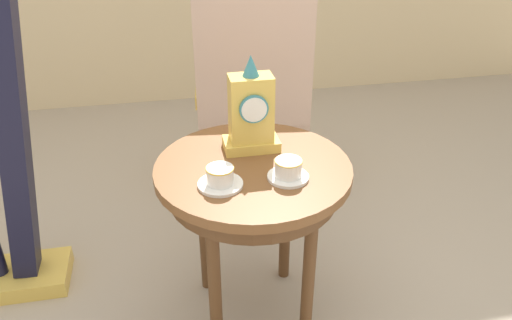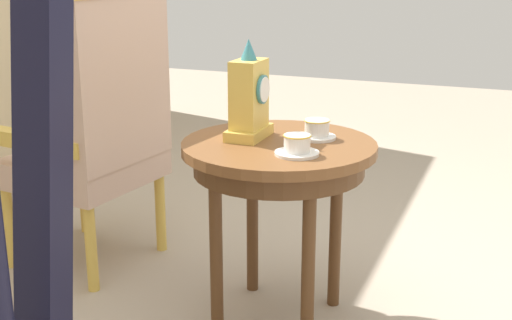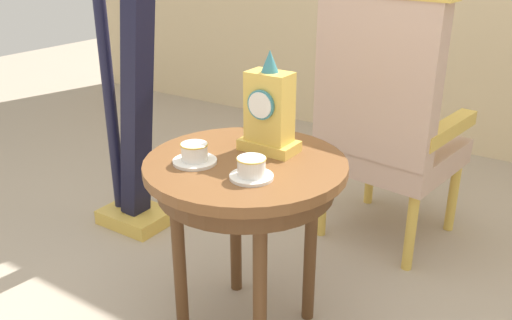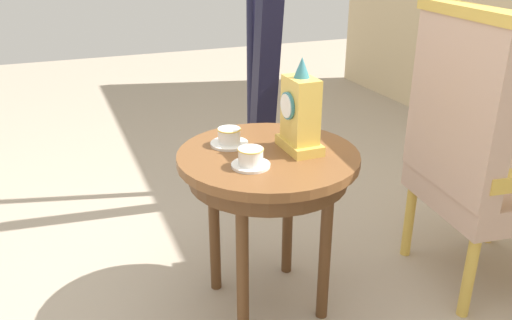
{
  "view_description": "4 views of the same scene",
  "coord_description": "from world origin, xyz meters",
  "px_view_note": "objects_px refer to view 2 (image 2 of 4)",
  "views": [
    {
      "loc": [
        -0.21,
        -1.39,
        1.48
      ],
      "look_at": [
        0.09,
        0.11,
        0.62
      ],
      "focal_mm": 35.52,
      "sensor_mm": 36.0,
      "label": 1
    },
    {
      "loc": [
        -2.01,
        -0.72,
        1.24
      ],
      "look_at": [
        0.05,
        0.1,
        0.58
      ],
      "focal_mm": 48.04,
      "sensor_mm": 36.0,
      "label": 2
    },
    {
      "loc": [
        0.98,
        -1.29,
        1.31
      ],
      "look_at": [
        0.07,
        0.08,
        0.63
      ],
      "focal_mm": 38.21,
      "sensor_mm": 36.0,
      "label": 3
    },
    {
      "loc": [
        1.65,
        -0.66,
        1.35
      ],
      "look_at": [
        0.0,
        0.0,
        0.6
      ],
      "focal_mm": 36.78,
      "sensor_mm": 36.0,
      "label": 4
    }
  ],
  "objects_px": {
    "teacup_left": "(297,146)",
    "harp": "(28,184)",
    "side_table": "(279,166)",
    "armchair": "(99,126)",
    "teacup_right": "(317,130)",
    "mantel_clock": "(249,99)"
  },
  "relations": [
    {
      "from": "teacup_left",
      "to": "harp",
      "type": "distance_m",
      "value": 0.84
    },
    {
      "from": "side_table",
      "to": "teacup_right",
      "type": "height_order",
      "value": "teacup_right"
    },
    {
      "from": "side_table",
      "to": "teacup_right",
      "type": "bearing_deg",
      "value": -48.11
    },
    {
      "from": "side_table",
      "to": "mantel_clock",
      "type": "bearing_deg",
      "value": 81.98
    },
    {
      "from": "mantel_clock",
      "to": "armchair",
      "type": "distance_m",
      "value": 0.74
    },
    {
      "from": "teacup_right",
      "to": "armchair",
      "type": "relative_size",
      "value": 0.12
    },
    {
      "from": "side_table",
      "to": "teacup_left",
      "type": "bearing_deg",
      "value": -139.58
    },
    {
      "from": "harp",
      "to": "side_table",
      "type": "bearing_deg",
      "value": -20.82
    },
    {
      "from": "teacup_left",
      "to": "mantel_clock",
      "type": "distance_m",
      "value": 0.28
    },
    {
      "from": "side_table",
      "to": "armchair",
      "type": "xyz_separation_m",
      "value": [
        0.16,
        0.82,
        0.03
      ]
    },
    {
      "from": "teacup_left",
      "to": "mantel_clock",
      "type": "bearing_deg",
      "value": 57.54
    },
    {
      "from": "armchair",
      "to": "harp",
      "type": "distance_m",
      "value": 1.13
    },
    {
      "from": "side_table",
      "to": "armchair",
      "type": "relative_size",
      "value": 0.57
    },
    {
      "from": "teacup_right",
      "to": "armchair",
      "type": "height_order",
      "value": "armchair"
    },
    {
      "from": "mantel_clock",
      "to": "teacup_right",
      "type": "bearing_deg",
      "value": -70.55
    },
    {
      "from": "side_table",
      "to": "armchair",
      "type": "distance_m",
      "value": 0.83
    },
    {
      "from": "teacup_left",
      "to": "armchair",
      "type": "relative_size",
      "value": 0.12
    },
    {
      "from": "mantel_clock",
      "to": "teacup_left",
      "type": "bearing_deg",
      "value": -122.46
    },
    {
      "from": "teacup_right",
      "to": "armchair",
      "type": "distance_m",
      "value": 0.93
    },
    {
      "from": "teacup_left",
      "to": "mantel_clock",
      "type": "relative_size",
      "value": 0.42
    },
    {
      "from": "harp",
      "to": "teacup_left",
      "type": "bearing_deg",
      "value": -30.45
    },
    {
      "from": "mantel_clock",
      "to": "armchair",
      "type": "xyz_separation_m",
      "value": [
        0.14,
        0.7,
        -0.19
      ]
    }
  ]
}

